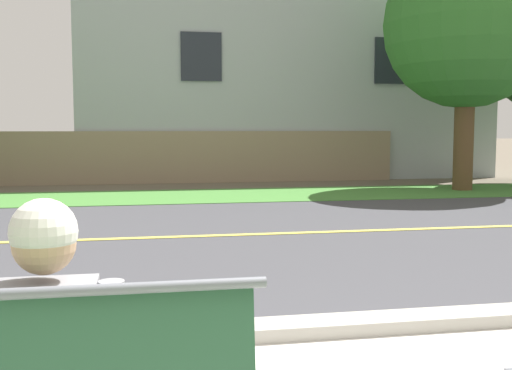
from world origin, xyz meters
The scene contains 9 objects.
ground_plane centered at (0.00, 8.00, 0.00)m, with size 140.00×140.00×0.00m, color #665B4C.
curb_edge centered at (0.00, 2.35, 0.06)m, with size 44.00×0.30×0.11m, color #ADA89E.
street_asphalt centered at (0.00, 6.50, 0.00)m, with size 52.00×8.00×0.01m, color #424247.
road_centre_line centered at (0.00, 6.50, 0.01)m, with size 48.00×0.14×0.01m, color #E0CC4C.
far_verge_grass centered at (0.00, 11.49, 0.01)m, with size 48.00×2.80×0.02m, color #478438.
seated_person_grey centered at (-1.28, 0.43, 0.68)m, with size 0.52×0.68×1.25m.
shade_tree_left centered at (6.69, 11.54, 4.17)m, with size 3.89×3.89×6.42m.
garden_wall centered at (-0.46, 14.90, 0.70)m, with size 13.00×0.36×1.40m, color gray.
house_across_street centered at (3.40, 18.10, 3.43)m, with size 13.14×6.91×6.77m.
Camera 1 is at (-0.95, -1.77, 1.48)m, focal length 42.92 mm.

